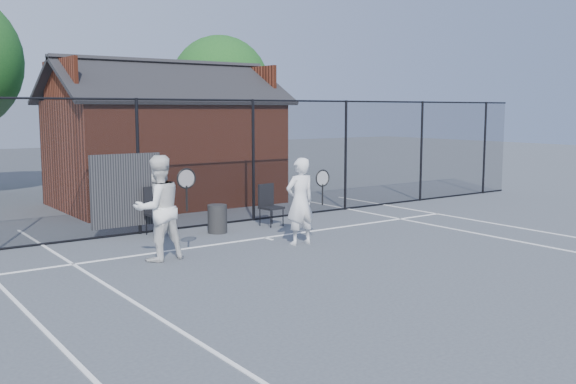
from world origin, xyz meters
TOP-DOWN VIEW (x-y plane):
  - ground at (0.00, 0.00)m, footprint 80.00×80.00m
  - court_lines at (0.00, -1.32)m, footprint 11.02×18.00m
  - fence at (-0.30, 5.00)m, footprint 22.04×3.00m
  - clubhouse at (0.50, 9.00)m, footprint 6.50×4.36m
  - tree_right at (5.50, 14.50)m, footprint 3.97×3.97m
  - player_front at (0.23, 2.03)m, footprint 0.80×0.60m
  - player_back at (-2.71, 2.42)m, footprint 1.07×0.80m
  - chair_left at (-1.72, 4.60)m, footprint 0.51×0.53m
  - chair_right at (0.93, 4.10)m, footprint 0.53×0.54m
  - waste_bin at (-0.54, 4.10)m, footprint 0.44×0.44m

SIDE VIEW (x-z plane):
  - ground at x=0.00m, z-range 0.00..0.00m
  - court_lines at x=0.00m, z-range 0.00..0.01m
  - waste_bin at x=-0.54m, z-range 0.00..0.64m
  - chair_right at x=0.93m, z-range 0.00..0.97m
  - chair_left at x=-1.72m, z-range 0.00..1.04m
  - player_front at x=0.23m, z-range 0.00..1.79m
  - player_back at x=-2.71m, z-range 0.00..1.93m
  - fence at x=-0.30m, z-range -0.05..2.95m
  - clubhouse at x=0.50m, z-range -0.49..3.70m
  - tree_right at x=5.50m, z-range 0.86..6.56m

